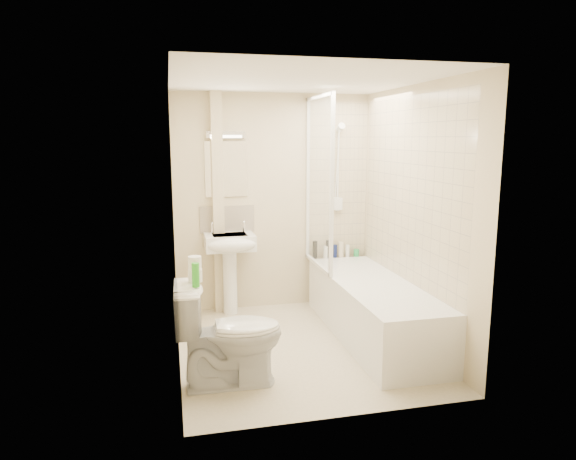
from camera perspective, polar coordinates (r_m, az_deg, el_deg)
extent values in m
plane|color=beige|center=(4.90, 1.36, -12.83)|extent=(2.50, 2.50, 0.00)
cube|color=beige|center=(5.77, -1.68, 3.07)|extent=(2.20, 0.02, 2.40)
cube|color=beige|center=(4.42, -12.52, 0.64)|extent=(0.02, 2.50, 2.40)
cube|color=beige|center=(4.95, 13.85, 1.59)|extent=(0.02, 2.50, 2.40)
cube|color=white|center=(4.53, 1.49, 16.32)|extent=(2.20, 2.50, 0.02)
cube|color=beige|center=(5.93, 5.49, 5.40)|extent=(0.70, 0.01, 1.75)
cube|color=beige|center=(5.00, 13.37, 4.29)|extent=(0.01, 2.10, 1.75)
cube|color=beige|center=(5.62, -7.77, 2.79)|extent=(0.12, 0.12, 2.40)
cube|color=beige|center=(5.71, -6.77, 1.20)|extent=(0.60, 0.02, 0.30)
cube|color=white|center=(5.65, -6.89, 6.72)|extent=(0.46, 0.01, 0.60)
cube|color=silver|center=(5.61, -6.95, 10.47)|extent=(0.42, 0.07, 0.07)
cube|color=white|center=(5.10, 9.39, -8.69)|extent=(0.70, 2.10, 0.55)
cube|color=white|center=(5.04, 9.46, -6.32)|extent=(0.56, 1.96, 0.05)
cube|color=white|center=(5.41, 3.43, 5.24)|extent=(0.01, 0.90, 1.80)
cube|color=white|center=(5.82, 2.23, 5.60)|extent=(0.04, 0.04, 1.80)
cube|color=white|center=(4.98, 4.90, 4.79)|extent=(0.04, 0.04, 1.80)
cube|color=white|center=(5.40, 3.54, 14.58)|extent=(0.04, 0.90, 0.04)
cube|color=white|center=(5.55, 3.34, -3.85)|extent=(0.04, 0.90, 0.03)
cylinder|color=white|center=(5.90, 5.58, 6.60)|extent=(0.02, 0.02, 0.90)
cylinder|color=white|center=(5.94, 5.51, 2.26)|extent=(0.05, 0.05, 0.02)
cylinder|color=white|center=(5.89, 5.66, 10.97)|extent=(0.05, 0.05, 0.02)
cylinder|color=white|center=(5.83, 5.87, 11.27)|extent=(0.08, 0.11, 0.11)
cube|color=white|center=(5.93, 5.53, 2.93)|extent=(0.10, 0.05, 0.14)
cylinder|color=white|center=(5.87, 5.48, 7.07)|extent=(0.01, 0.13, 0.84)
cylinder|color=white|center=(5.70, -6.45, -5.76)|extent=(0.15, 0.15, 0.71)
cube|color=white|center=(5.56, -6.51, -1.31)|extent=(0.53, 0.41, 0.16)
ellipsoid|color=white|center=(5.39, -6.30, -1.66)|extent=(0.53, 0.22, 0.16)
cube|color=silver|center=(5.55, -6.52, -0.70)|extent=(0.37, 0.26, 0.04)
cylinder|color=white|center=(5.63, -8.41, 0.15)|extent=(0.03, 0.03, 0.10)
cylinder|color=white|center=(5.66, -4.93, 0.29)|extent=(0.03, 0.03, 0.10)
sphere|color=white|center=(5.62, -8.43, 0.71)|extent=(0.04, 0.04, 0.04)
sphere|color=white|center=(5.65, -4.94, 0.85)|extent=(0.04, 0.04, 0.04)
cylinder|color=black|center=(5.89, 3.01, -2.21)|extent=(0.06, 0.06, 0.20)
cylinder|color=white|center=(5.93, 4.24, -2.45)|extent=(0.06, 0.06, 0.14)
cylinder|color=black|center=(5.94, 4.54, -2.13)|extent=(0.06, 0.06, 0.20)
cylinder|color=navy|center=(5.96, 5.25, -2.35)|extent=(0.05, 0.05, 0.15)
cylinder|color=beige|center=(5.98, 5.90, -2.17)|extent=(0.06, 0.06, 0.18)
cylinder|color=white|center=(6.01, 6.63, -2.31)|extent=(0.05, 0.05, 0.14)
cylinder|color=green|center=(6.06, 7.60, -2.52)|extent=(0.06, 0.06, 0.08)
imported|color=white|center=(4.09, -6.56, -11.36)|extent=(0.51, 0.84, 0.83)
cylinder|color=white|center=(3.98, -10.28, -4.98)|extent=(0.11, 0.11, 0.10)
cylinder|color=white|center=(3.97, -10.32, -3.57)|extent=(0.10, 0.10, 0.10)
cylinder|color=green|center=(3.84, -10.22, -4.94)|extent=(0.06, 0.06, 0.18)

